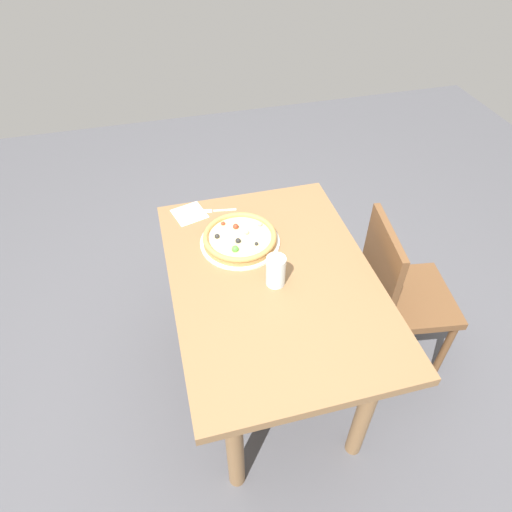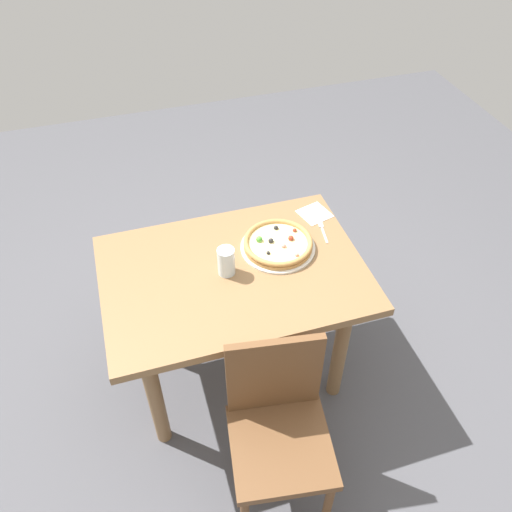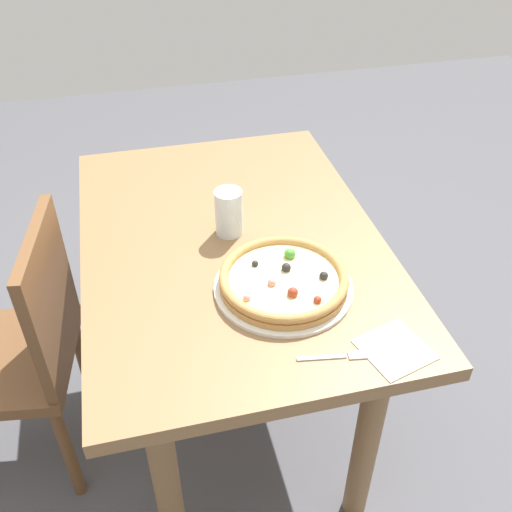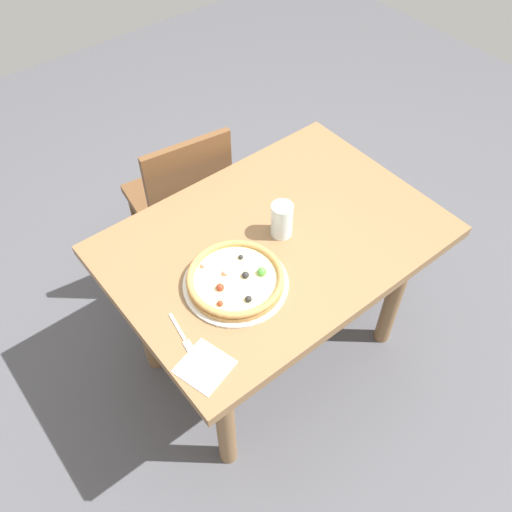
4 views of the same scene
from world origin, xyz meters
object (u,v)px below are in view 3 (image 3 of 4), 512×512
Objects in this scene: pizza at (284,279)px; fork at (341,356)px; drinking_glass at (230,212)px; plate at (283,287)px; napkin at (395,349)px; dining_table at (233,271)px; chair_near at (22,348)px.

pizza reaches higher than fork.
drinking_glass reaches higher than fork.
napkin is at bearing 35.85° from plate.
pizza is at bearing 19.25° from dining_table.
napkin is at bearing 26.85° from drinking_glass.
dining_table is 0.52m from fork.
fork is at bearing 13.68° from pizza.
drinking_glass is (-0.27, -0.08, 0.06)m from plate.
chair_near is at bearing -89.12° from dining_table.
chair_near is 2.73× the size of pizza.
plate is (0.23, 0.71, 0.28)m from chair_near.
dining_table is 7.06× the size of fork.
dining_table is 3.64× the size of pizza.
chair_near reaches higher than dining_table.
fork is (0.49, 0.14, 0.12)m from dining_table.
drinking_glass is at bearing -153.15° from napkin.
plate is 2.49× the size of napkin.
pizza is (0.24, 0.08, 0.15)m from dining_table.
plate is (0.24, 0.08, 0.13)m from dining_table.
pizza is at bearing 112.42° from fork.
chair_near is 2.52× the size of plate.
dining_table is 8.72× the size of drinking_glass.
dining_table is at bearing -5.61° from drinking_glass.
pizza is at bearing -99.50° from chair_near.
chair_near is 1.05m from napkin.
plate is at bearing -144.15° from napkin.
chair_near is 6.27× the size of napkin.
dining_table is 0.58m from napkin.
drinking_glass reaches higher than napkin.
fork is at bearing 15.26° from drinking_glass.
pizza is at bearing 16.71° from drinking_glass.
napkin is (0.01, 0.12, -0.00)m from fork.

